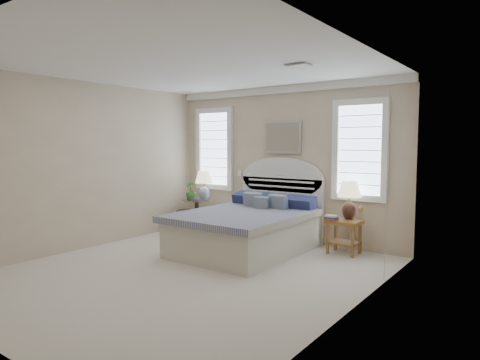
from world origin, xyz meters
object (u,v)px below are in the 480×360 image
object	(u,v)px
floor_pot	(188,221)
side_table_left	(197,212)
nightstand_right	(344,229)
lamp_left	(204,182)
bed	(249,227)
lamp_right	(349,196)

from	to	relation	value
floor_pot	side_table_left	bearing A→B (deg)	29.51
nightstand_right	lamp_left	distance (m)	2.90
bed	nightstand_right	bearing A→B (deg)	28.03
bed	side_table_left	bearing A→B (deg)	160.26
bed	side_table_left	xyz separation A→B (m)	(-1.65, 0.59, 0.00)
lamp_right	floor_pot	bearing A→B (deg)	-174.29
lamp_right	lamp_left	bearing A→B (deg)	-177.34
bed	floor_pot	world-z (taller)	bed
side_table_left	lamp_right	bearing A→B (deg)	4.37
floor_pot	bed	bearing A→B (deg)	-15.72
lamp_right	bed	bearing A→B (deg)	-148.24
bed	lamp_right	distance (m)	1.64
side_table_left	lamp_right	world-z (taller)	lamp_right
nightstand_right	floor_pot	xyz separation A→B (m)	(-3.10, -0.19, -0.18)
lamp_left	bed	bearing A→B (deg)	-23.99
bed	lamp_right	world-z (taller)	bed
bed	side_table_left	distance (m)	1.75
lamp_left	floor_pot	bearing A→B (deg)	-145.30
nightstand_right	lamp_right	size ratio (longest dim) A/B	0.88
side_table_left	lamp_right	size ratio (longest dim) A/B	1.04
side_table_left	nightstand_right	world-z (taller)	side_table_left
floor_pot	lamp_right	size ratio (longest dim) A/B	0.75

